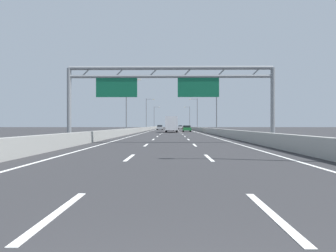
{
  "coord_description": "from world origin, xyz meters",
  "views": [
    {
      "loc": [
        0.15,
        -1.76,
        1.49
      ],
      "look_at": [
        -0.71,
        61.49,
        1.3
      ],
      "focal_mm": 33.71,
      "sensor_mm": 36.0,
      "label": 1
    }
  ],
  "objects_px": {
    "streetlamp_left_mid": "(128,102)",
    "streetlamp_right_mid": "(215,102)",
    "white_car": "(180,127)",
    "box_truck": "(172,124)",
    "silver_car": "(160,127)",
    "black_car": "(173,128)",
    "streetlamp_right_far": "(197,112)",
    "green_car": "(187,128)",
    "red_car": "(171,128)",
    "streetlamp_left_far": "(147,112)",
    "streetlamp_right_distant": "(189,116)",
    "orange_car": "(172,127)",
    "sign_gantry": "(168,84)",
    "streetlamp_left_distant": "(155,116)"
  },
  "relations": [
    {
      "from": "streetlamp_left_far",
      "to": "streetlamp_right_distant",
      "type": "height_order",
      "value": "same"
    },
    {
      "from": "green_car",
      "to": "silver_car",
      "type": "bearing_deg",
      "value": 104.67
    },
    {
      "from": "streetlamp_left_far",
      "to": "green_car",
      "type": "xyz_separation_m",
      "value": [
        10.86,
        -24.42,
        -4.68
      ]
    },
    {
      "from": "box_truck",
      "to": "orange_car",
      "type": "bearing_deg",
      "value": 90.03
    },
    {
      "from": "streetlamp_right_mid",
      "to": "streetlamp_right_distant",
      "type": "relative_size",
      "value": 1.0
    },
    {
      "from": "sign_gantry",
      "to": "black_car",
      "type": "distance_m",
      "value": 71.0
    },
    {
      "from": "streetlamp_left_mid",
      "to": "streetlamp_right_mid",
      "type": "height_order",
      "value": "same"
    },
    {
      "from": "green_car",
      "to": "streetlamp_right_far",
      "type": "bearing_deg",
      "value": 80.54
    },
    {
      "from": "silver_car",
      "to": "white_car",
      "type": "bearing_deg",
      "value": 78.01
    },
    {
      "from": "black_car",
      "to": "orange_car",
      "type": "bearing_deg",
      "value": 90.41
    },
    {
      "from": "streetlamp_left_far",
      "to": "streetlamp_right_distant",
      "type": "xyz_separation_m",
      "value": [
        14.93,
        41.29,
        0.0
      ]
    },
    {
      "from": "streetlamp_left_mid",
      "to": "orange_car",
      "type": "distance_m",
      "value": 83.71
    },
    {
      "from": "streetlamp_left_far",
      "to": "streetlamp_right_far",
      "type": "relative_size",
      "value": 1.0
    },
    {
      "from": "orange_car",
      "to": "black_car",
      "type": "height_order",
      "value": "orange_car"
    },
    {
      "from": "streetlamp_right_distant",
      "to": "red_car",
      "type": "height_order",
      "value": "streetlamp_right_distant"
    },
    {
      "from": "streetlamp_left_far",
      "to": "silver_car",
      "type": "bearing_deg",
      "value": 36.1
    },
    {
      "from": "streetlamp_left_mid",
      "to": "streetlamp_right_distant",
      "type": "distance_m",
      "value": 83.93
    },
    {
      "from": "streetlamp_left_distant",
      "to": "streetlamp_right_distant",
      "type": "height_order",
      "value": "same"
    },
    {
      "from": "green_car",
      "to": "red_car",
      "type": "bearing_deg",
      "value": 105.46
    },
    {
      "from": "sign_gantry",
      "to": "green_car",
      "type": "distance_m",
      "value": 44.96
    },
    {
      "from": "streetlamp_left_far",
      "to": "red_car",
      "type": "height_order",
      "value": "streetlamp_left_far"
    },
    {
      "from": "red_car",
      "to": "streetlamp_right_mid",
      "type": "bearing_deg",
      "value": -75.6
    },
    {
      "from": "streetlamp_right_distant",
      "to": "orange_car",
      "type": "relative_size",
      "value": 2.22
    },
    {
      "from": "streetlamp_right_mid",
      "to": "streetlamp_left_distant",
      "type": "distance_m",
      "value": 83.93
    },
    {
      "from": "green_car",
      "to": "box_truck",
      "type": "height_order",
      "value": "box_truck"
    },
    {
      "from": "green_car",
      "to": "box_truck",
      "type": "xyz_separation_m",
      "value": [
        -3.4,
        -5.82,
        1.01
      ]
    },
    {
      "from": "white_car",
      "to": "green_car",
      "type": "bearing_deg",
      "value": -90.09
    },
    {
      "from": "streetlamp_left_mid",
      "to": "streetlamp_right_distant",
      "type": "bearing_deg",
      "value": 79.75
    },
    {
      "from": "red_car",
      "to": "box_truck",
      "type": "height_order",
      "value": "box_truck"
    },
    {
      "from": "orange_car",
      "to": "streetlamp_left_mid",
      "type": "bearing_deg",
      "value": -95.09
    },
    {
      "from": "sign_gantry",
      "to": "streetlamp_right_distant",
      "type": "distance_m",
      "value": 110.61
    },
    {
      "from": "streetlamp_left_distant",
      "to": "streetlamp_left_far",
      "type": "bearing_deg",
      "value": -90.0
    },
    {
      "from": "streetlamp_right_mid",
      "to": "streetlamp_right_distant",
      "type": "distance_m",
      "value": 82.59
    },
    {
      "from": "streetlamp_right_far",
      "to": "box_truck",
      "type": "distance_m",
      "value": 31.36
    },
    {
      "from": "sign_gantry",
      "to": "box_truck",
      "type": "bearing_deg",
      "value": 89.65
    },
    {
      "from": "streetlamp_left_far",
      "to": "black_car",
      "type": "bearing_deg",
      "value": 13.39
    },
    {
      "from": "streetlamp_left_mid",
      "to": "black_car",
      "type": "distance_m",
      "value": 44.06
    },
    {
      "from": "streetlamp_right_far",
      "to": "red_car",
      "type": "bearing_deg",
      "value": -124.24
    },
    {
      "from": "sign_gantry",
      "to": "streetlamp_left_distant",
      "type": "xyz_separation_m",
      "value": [
        -7.22,
        110.34,
        0.55
      ]
    },
    {
      "from": "streetlamp_right_far",
      "to": "streetlamp_right_mid",
      "type": "bearing_deg",
      "value": -90.0
    },
    {
      "from": "streetlamp_left_far",
      "to": "orange_car",
      "type": "relative_size",
      "value": 2.22
    },
    {
      "from": "white_car",
      "to": "box_truck",
      "type": "relative_size",
      "value": 0.59
    },
    {
      "from": "sign_gantry",
      "to": "green_car",
      "type": "bearing_deg",
      "value": 85.34
    },
    {
      "from": "streetlamp_left_mid",
      "to": "white_car",
      "type": "height_order",
      "value": "streetlamp_left_mid"
    },
    {
      "from": "white_car",
      "to": "box_truck",
      "type": "distance_m",
      "value": 67.0
    },
    {
      "from": "box_truck",
      "to": "streetlamp_left_mid",
      "type": "bearing_deg",
      "value": -123.99
    },
    {
      "from": "streetlamp_right_far",
      "to": "streetlamp_left_far",
      "type": "bearing_deg",
      "value": 180.0
    },
    {
      "from": "streetlamp_right_far",
      "to": "streetlamp_right_distant",
      "type": "xyz_separation_m",
      "value": [
        0.0,
        41.29,
        0.0
      ]
    },
    {
      "from": "streetlamp_left_distant",
      "to": "orange_car",
      "type": "distance_m",
      "value": 8.78
    },
    {
      "from": "white_car",
      "to": "orange_car",
      "type": "bearing_deg",
      "value": 123.8
    }
  ]
}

